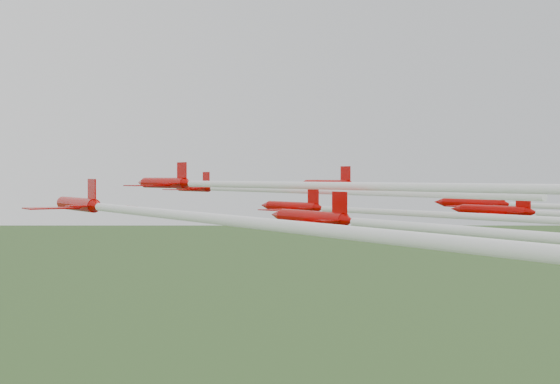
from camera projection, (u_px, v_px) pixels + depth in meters
jet_lead at (257, 189)px, 88.28m from camera, size 9.90×60.84×2.54m
jet_row2_left at (260, 185)px, 69.33m from camera, size 9.16×67.42×2.73m
jet_row2_right at (398, 186)px, 81.20m from camera, size 11.35×54.90×2.70m
jet_row3_left at (136, 210)px, 54.86m from camera, size 11.18×56.88×2.74m
jet_row3_mid at (417, 213)px, 64.84m from camera, size 7.95×62.03×2.38m
jet_row3_right at (558, 206)px, 81.52m from camera, size 8.71×49.78×2.60m
jet_row4_left at (447, 229)px, 48.37m from camera, size 10.93×59.40×2.66m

